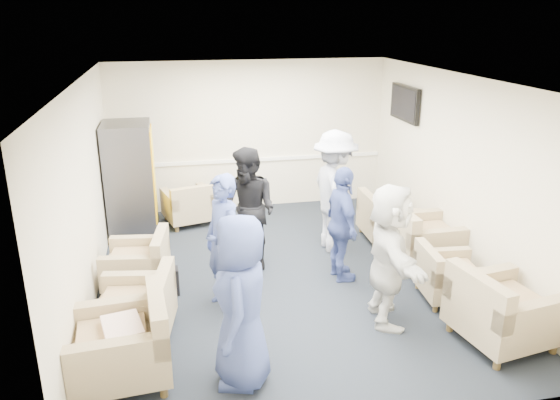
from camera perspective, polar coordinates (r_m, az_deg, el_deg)
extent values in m
plane|color=black|center=(7.67, 0.44, -7.96)|extent=(6.00, 6.00, 0.00)
plane|color=silver|center=(6.88, 0.50, 12.50)|extent=(6.00, 6.00, 0.00)
cube|color=beige|center=(10.02, -3.18, 6.72)|extent=(5.00, 0.02, 2.70)
cube|color=beige|center=(4.50, 8.69, -9.53)|extent=(5.00, 0.02, 2.70)
cube|color=beige|center=(7.09, -19.68, 0.39)|extent=(0.02, 6.00, 2.70)
cube|color=beige|center=(8.05, 18.16, 2.71)|extent=(0.02, 6.00, 2.70)
cube|color=white|center=(10.11, -3.12, 4.20)|extent=(4.98, 0.04, 0.06)
cube|color=black|center=(9.44, 12.92, 9.84)|extent=(0.07, 1.00, 0.58)
cube|color=black|center=(9.43, 12.73, 9.84)|extent=(0.01, 0.92, 0.50)
cube|color=#505158|center=(9.48, 13.08, 8.94)|extent=(0.04, 0.10, 0.25)
cube|color=#9B8764|center=(5.81, -16.38, -15.24)|extent=(1.01, 1.01, 0.31)
cube|color=#A3825A|center=(5.70, -16.58, -13.49)|extent=(0.70, 0.66, 0.11)
cube|color=#9B8764|center=(5.61, -12.68, -11.70)|extent=(0.23, 0.95, 0.44)
cube|color=#9B8764|center=(6.47, -14.98, -11.61)|extent=(0.97, 0.97, 0.28)
cube|color=#A3825A|center=(6.38, -15.13, -10.15)|extent=(0.66, 0.63, 0.10)
cube|color=#9B8764|center=(6.24, -12.06, -9.03)|extent=(0.28, 0.85, 0.40)
cube|color=#9B8764|center=(7.55, -14.75, -7.04)|extent=(0.90, 0.90, 0.26)
cube|color=#A3825A|center=(7.48, -14.86, -5.82)|extent=(0.62, 0.59, 0.09)
cube|color=#9B8764|center=(7.36, -12.41, -4.82)|extent=(0.24, 0.81, 0.37)
cube|color=#9B8764|center=(6.62, 22.23, -11.41)|extent=(1.08, 1.08, 0.31)
cube|color=#A3825A|center=(6.52, 22.46, -9.81)|extent=(0.74, 0.71, 0.11)
cube|color=#9B8764|center=(6.19, 19.97, -9.29)|extent=(0.31, 0.95, 0.44)
cube|color=#9B8764|center=(7.36, 17.36, -8.16)|extent=(0.81, 0.81, 0.25)
cube|color=#A3825A|center=(7.28, 17.49, -6.99)|extent=(0.56, 0.53, 0.09)
cube|color=#9B8764|center=(7.11, 15.28, -6.25)|extent=(0.19, 0.76, 0.35)
cube|color=#9B8764|center=(8.20, 14.90, -4.61)|extent=(0.93, 0.93, 0.30)
cube|color=#A3825A|center=(8.13, 15.02, -3.28)|extent=(0.65, 0.60, 0.11)
cube|color=#9B8764|center=(7.90, 12.63, -2.45)|extent=(0.16, 0.92, 0.43)
cube|color=#9B8764|center=(8.98, 11.20, -2.45)|extent=(0.83, 0.83, 0.27)
cube|color=#A3825A|center=(8.92, 11.27, -1.37)|extent=(0.58, 0.54, 0.10)
cube|color=#9B8764|center=(8.76, 9.27, -0.64)|extent=(0.16, 0.81, 0.38)
cube|color=#9B8764|center=(9.60, -9.49, -0.96)|extent=(0.97, 0.97, 0.26)
cube|color=#A3825A|center=(9.54, -9.55, 0.03)|extent=(0.63, 0.66, 0.09)
cube|color=#9B8764|center=(9.20, -8.98, 0.26)|extent=(0.80, 0.33, 0.37)
cube|color=#505158|center=(9.07, -15.38, 2.00)|extent=(0.73, 0.88, 1.86)
cube|color=orange|center=(9.03, -13.05, 2.72)|extent=(0.02, 0.75, 1.49)
cube|color=black|center=(9.27, -12.68, -1.89)|extent=(0.02, 0.44, 0.12)
cube|color=black|center=(7.29, -11.52, -8.35)|extent=(0.26, 0.19, 0.36)
sphere|color=black|center=(7.22, -11.60, -7.21)|extent=(0.18, 0.18, 0.18)
cube|color=white|center=(5.66, -16.13, -12.89)|extent=(0.45, 0.54, 0.14)
imported|color=#3C4C90|center=(5.29, -4.08, -10.57)|extent=(0.74, 0.96, 1.75)
imported|color=#3C4C90|center=(6.64, -5.95, -4.44)|extent=(0.64, 0.74, 1.70)
imported|color=black|center=(7.61, -3.24, -1.03)|extent=(1.06, 1.07, 1.75)
imported|color=silver|center=(8.23, 5.75, 0.86)|extent=(0.76, 1.24, 1.86)
imported|color=#3C4C90|center=(7.34, 6.50, -2.57)|extent=(0.42, 0.94, 1.59)
imported|color=silver|center=(6.40, 11.34, -5.64)|extent=(0.78, 1.65, 1.70)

